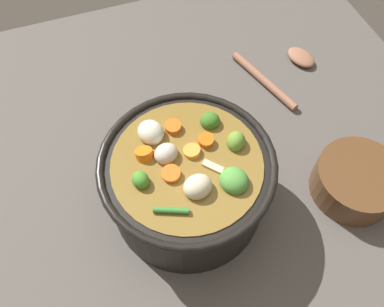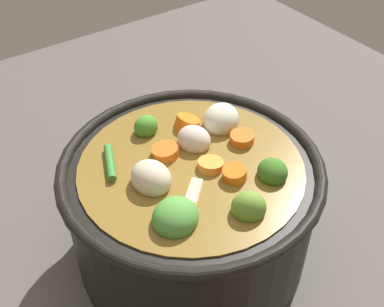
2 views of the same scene
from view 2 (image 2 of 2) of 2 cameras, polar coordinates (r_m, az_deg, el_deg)
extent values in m
plane|color=#514C47|center=(0.58, -0.10, -10.97)|extent=(1.10, 1.10, 0.00)
cylinder|color=black|center=(0.53, -0.11, -6.69)|extent=(0.25, 0.25, 0.13)
torus|color=black|center=(0.48, -0.12, -1.57)|extent=(0.27, 0.27, 0.01)
cylinder|color=olive|center=(0.53, -0.11, -6.30)|extent=(0.22, 0.22, 0.12)
ellipsoid|color=#3A7021|center=(0.48, 9.35, -2.12)|extent=(0.03, 0.03, 0.03)
ellipsoid|color=#52983E|center=(0.43, -1.96, -7.46)|extent=(0.05, 0.06, 0.03)
ellipsoid|color=olive|center=(0.44, 6.61, -6.26)|extent=(0.04, 0.04, 0.03)
ellipsoid|color=#468C2B|center=(0.52, -5.39, 3.14)|extent=(0.03, 0.03, 0.02)
cylinder|color=orange|center=(0.51, 5.90, 1.53)|extent=(0.03, 0.03, 0.02)
cylinder|color=orange|center=(0.47, 5.00, -2.60)|extent=(0.03, 0.03, 0.02)
cylinder|color=orange|center=(0.50, -3.10, 0.04)|extent=(0.04, 0.04, 0.02)
cylinder|color=orange|center=(0.48, 2.17, -1.45)|extent=(0.04, 0.04, 0.01)
cylinder|color=orange|center=(0.53, -0.64, 3.43)|extent=(0.03, 0.03, 0.02)
ellipsoid|color=beige|center=(0.53, 3.40, 3.97)|extent=(0.05, 0.05, 0.03)
ellipsoid|color=beige|center=(0.50, 0.24, 1.63)|extent=(0.04, 0.04, 0.03)
ellipsoid|color=beige|center=(0.46, -4.95, -2.70)|extent=(0.05, 0.04, 0.03)
cylinder|color=#398435|center=(0.49, -9.53, -1.02)|extent=(0.05, 0.03, 0.01)
cube|color=beige|center=(0.45, 0.18, -4.45)|extent=(0.03, 0.03, 0.01)
camera|label=1|loc=(0.42, -69.92, 46.10)|focal=36.47mm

